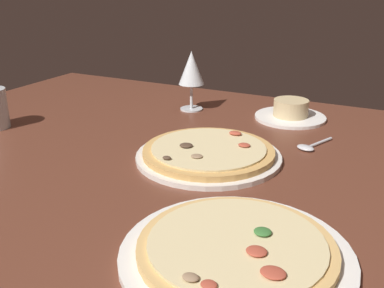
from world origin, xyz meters
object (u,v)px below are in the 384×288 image
(pizza_main, at_px, (209,153))
(wine_glass_far, at_px, (191,70))
(spoon, at_px, (309,146))
(pizza_side, at_px, (236,250))
(ramekin_on_saucer, at_px, (290,112))

(pizza_main, bearing_deg, wine_glass_far, 122.37)
(spoon, bearing_deg, pizza_side, -89.39)
(pizza_main, relative_size, pizza_side, 0.94)
(wine_glass_far, bearing_deg, ramekin_on_saucer, 8.62)
(pizza_main, distance_m, ramekin_on_saucer, 0.35)
(pizza_main, height_order, wine_glass_far, wine_glass_far)
(wine_glass_far, xyz_separation_m, spoon, (0.36, -0.15, -0.11))
(ramekin_on_saucer, bearing_deg, pizza_main, -102.90)
(ramekin_on_saucer, xyz_separation_m, spoon, (0.09, -0.19, -0.01))
(pizza_main, xyz_separation_m, pizza_side, (0.18, -0.30, -0.00))
(pizza_main, bearing_deg, spoon, 41.38)
(pizza_main, bearing_deg, ramekin_on_saucer, 77.10)
(pizza_side, xyz_separation_m, spoon, (-0.00, 0.45, -0.01))
(ramekin_on_saucer, xyz_separation_m, wine_glass_far, (-0.27, -0.04, 0.09))
(pizza_main, distance_m, spoon, 0.23)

